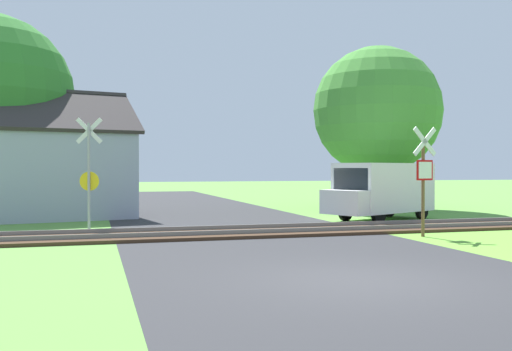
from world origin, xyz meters
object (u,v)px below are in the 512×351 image
(mail_truck, at_px, (382,189))
(crossing_sign_far, at_px, (89,169))
(stop_sign_near, at_px, (424,175))
(tree_right, at_px, (377,111))
(house, at_px, (27,171))

(mail_truck, bearing_deg, crossing_sign_far, 66.95)
(crossing_sign_far, bearing_deg, mail_truck, 16.70)
(stop_sign_near, height_order, tree_right, tree_right)
(tree_right, distance_m, mail_truck, 6.89)
(tree_right, bearing_deg, mail_truck, -116.13)
(stop_sign_near, height_order, mail_truck, stop_sign_near)
(crossing_sign_far, xyz_separation_m, house, (-2.52, 5.72, -0.08))
(house, bearing_deg, tree_right, -10.94)
(stop_sign_near, xyz_separation_m, house, (-12.08, 10.50, 0.08))
(house, distance_m, tree_right, 16.38)
(house, xyz_separation_m, mail_truck, (13.54, -5.23, -0.69))
(crossing_sign_far, xyz_separation_m, mail_truck, (11.02, 0.48, -0.77))
(house, bearing_deg, mail_truck, -32.12)
(crossing_sign_far, height_order, tree_right, tree_right)
(crossing_sign_far, distance_m, mail_truck, 11.06)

